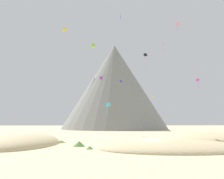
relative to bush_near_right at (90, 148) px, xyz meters
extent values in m
plane|color=beige|center=(8.86, -0.57, -0.22)|extent=(400.00, 400.00, 0.00)
ellipsoid|color=#C6B284|center=(12.10, -0.52, -0.22)|extent=(22.33, 13.39, 2.78)
ellipsoid|color=#C6B284|center=(-11.48, 6.03, -0.22)|extent=(12.79, 19.78, 4.26)
ellipsoid|color=#C6B284|center=(26.82, 16.30, -0.22)|extent=(23.08, 22.50, 3.45)
cone|color=#568442|center=(0.00, 0.00, 0.00)|extent=(1.60, 1.60, 0.44)
cone|color=#568442|center=(-1.93, 3.57, 0.21)|extent=(2.81, 2.81, 0.86)
cone|color=#668C4C|center=(8.16, -1.79, 0.22)|extent=(1.55, 1.55, 0.87)
cone|color=#477238|center=(12.61, 8.65, 0.09)|extent=(3.13, 3.13, 0.63)
cone|color=#568442|center=(-6.01, 9.66, 0.04)|extent=(2.57, 2.57, 0.52)
cone|color=gray|center=(8.76, 89.73, 24.21)|extent=(82.00, 82.00, 48.85)
cone|color=gray|center=(-2.46, 82.87, 13.72)|extent=(42.30, 42.30, 27.88)
cube|color=#D1339E|center=(34.17, 37.83, 17.85)|extent=(1.07, 0.94, 1.08)
cylinder|color=#D1339E|center=(34.19, 37.83, 16.17)|extent=(0.26, 0.09, 2.41)
cube|color=gold|center=(21.32, 50.36, 13.45)|extent=(0.22, 0.83, 1.14)
cube|color=purple|center=(1.37, 42.23, 18.79)|extent=(1.16, 1.12, 0.58)
cube|color=purple|center=(1.37, 42.23, 19.31)|extent=(1.16, 1.12, 0.58)
cylinder|color=teal|center=(1.18, 42.23, 17.58)|extent=(0.21, 0.34, 1.95)
cube|color=#5138B2|center=(8.23, 41.43, 17.59)|extent=(0.81, 0.83, 0.41)
cube|color=#5138B2|center=(8.23, 41.43, 18.00)|extent=(0.81, 0.83, 0.41)
cone|color=#E5668C|center=(27.26, 52.78, 35.92)|extent=(1.05, 1.49, 1.37)
cylinder|color=#E5668C|center=(27.50, 52.78, 33.59)|extent=(0.37, 0.33, 3.30)
cube|color=#33BCDB|center=(3.22, 19.20, 7.81)|extent=(1.03, 0.45, 0.90)
cylinder|color=#33BCDB|center=(3.02, 19.20, 6.23)|extent=(0.14, 0.40, 2.28)
cone|color=yellow|center=(-12.36, 43.82, 37.61)|extent=(1.63, 0.66, 1.61)
cone|color=black|center=(19.66, 53.16, 31.48)|extent=(1.71, 0.95, 1.67)
cylinder|color=pink|center=(19.46, 53.16, 28.43)|extent=(0.44, 0.44, 4.42)
cube|color=pink|center=(31.06, 45.43, 41.43)|extent=(1.30, 0.56, 1.50)
cylinder|color=teal|center=(30.83, 45.43, 39.92)|extent=(0.12, 0.29, 1.60)
cube|color=#8CD133|center=(-2.00, 47.75, 32.73)|extent=(1.58, 1.61, 0.83)
cube|color=#8CD133|center=(-2.00, 47.75, 33.39)|extent=(1.58, 1.61, 0.83)
cone|color=blue|center=(7.47, 31.96, 37.12)|extent=(0.45, 2.17, 2.16)
camera|label=1|loc=(1.80, -32.49, 3.74)|focal=34.50mm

